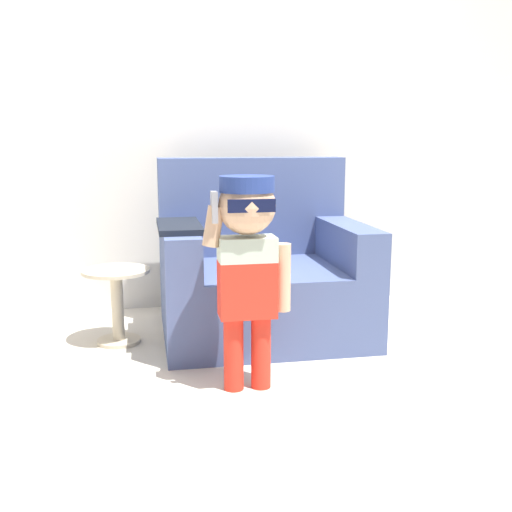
# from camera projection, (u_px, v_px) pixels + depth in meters

# --- Properties ---
(ground_plane) EXTENTS (10.00, 10.00, 0.00)m
(ground_plane) POSITION_uv_depth(u_px,v_px,m) (224.00, 338.00, 3.36)
(ground_plane) COLOR beige
(wall_back) EXTENTS (10.00, 0.05, 2.60)m
(wall_back) POSITION_uv_depth(u_px,v_px,m) (207.00, 107.00, 3.82)
(wall_back) COLOR silver
(wall_back) RESTS_ON ground_plane
(armchair) EXTENTS (1.14, 0.95, 0.99)m
(armchair) POSITION_uv_depth(u_px,v_px,m) (260.00, 272.00, 3.44)
(armchair) COLOR #475684
(armchair) RESTS_ON ground_plane
(person_child) EXTENTS (0.39, 0.29, 0.94)m
(person_child) POSITION_uv_depth(u_px,v_px,m) (248.00, 250.00, 2.56)
(person_child) COLOR red
(person_child) RESTS_ON ground_plane
(side_table) EXTENTS (0.36, 0.36, 0.41)m
(side_table) POSITION_uv_depth(u_px,v_px,m) (117.00, 298.00, 3.24)
(side_table) COLOR beige
(side_table) RESTS_ON ground_plane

